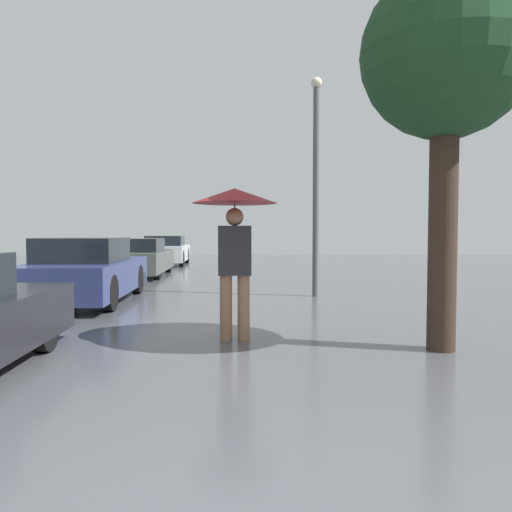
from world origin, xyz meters
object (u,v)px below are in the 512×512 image
object	(u,v)px
parked_car_farthest	(166,251)
street_lamp	(316,176)
pedestrian	(235,220)
parked_car_second	(86,272)
parked_car_third	(137,258)
tree	(446,60)

from	to	relation	value
parked_car_farthest	street_lamp	world-z (taller)	street_lamp
pedestrian	parked_car_farthest	bearing A→B (deg)	100.71
parked_car_second	parked_car_farthest	world-z (taller)	parked_car_second
parked_car_farthest	street_lamp	xyz separation A→B (m)	(4.70, -10.90, 2.04)
pedestrian	street_lamp	distance (m)	4.87
pedestrian	parked_car_third	distance (m)	10.38
parked_car_third	tree	distance (m)	12.26
parked_car_third	street_lamp	size ratio (longest dim) A/B	0.91
pedestrian	tree	bearing A→B (deg)	-15.92
pedestrian	street_lamp	size ratio (longest dim) A/B	0.41
tree	parked_car_third	bearing A→B (deg)	117.79
parked_car_third	tree	bearing A→B (deg)	-62.21
parked_car_second	tree	distance (m)	7.54
pedestrian	parked_car_second	world-z (taller)	pedestrian
pedestrian	parked_car_third	world-z (taller)	pedestrian
parked_car_farthest	tree	world-z (taller)	tree
parked_car_second	parked_car_farthest	size ratio (longest dim) A/B	1.09
parked_car_farthest	parked_car_second	bearing A→B (deg)	-90.43
parked_car_second	parked_car_third	distance (m)	6.13
parked_car_farthest	street_lamp	bearing A→B (deg)	-66.70
pedestrian	parked_car_third	bearing A→B (deg)	107.52
tree	street_lamp	distance (m)	5.19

